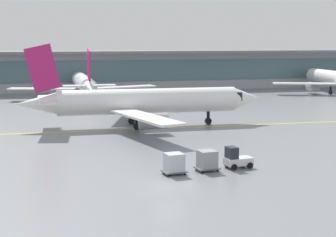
% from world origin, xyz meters
% --- Properties ---
extents(ground_plane, '(400.00, 400.00, 0.00)m').
position_xyz_m(ground_plane, '(0.00, 0.00, 0.00)').
color(ground_plane, slate).
extents(taxiway_centreline_stripe, '(110.00, 1.73, 0.01)m').
position_xyz_m(taxiway_centreline_stripe, '(4.58, 28.73, 0.00)').
color(taxiway_centreline_stripe, yellow).
rests_on(taxiway_centreline_stripe, ground_plane).
extents(terminal_concourse, '(220.37, 11.00, 9.60)m').
position_xyz_m(terminal_concourse, '(0.00, 86.15, 4.92)').
color(terminal_concourse, '#9EA3A8').
rests_on(terminal_concourse, ground_plane).
extents(gate_airplane_1, '(30.50, 32.69, 10.86)m').
position_xyz_m(gate_airplane_1, '(-1.45, 68.20, 3.26)').
color(gate_airplane_1, white).
rests_on(gate_airplane_1, ground_plane).
extents(taxiing_regional_jet, '(35.24, 32.86, 11.70)m').
position_xyz_m(taxiing_regional_jet, '(4.12, 30.74, 3.51)').
color(taxiing_regional_jet, white).
rests_on(taxiing_regional_jet, ground_plane).
extents(baggage_tug, '(2.76, 1.91, 2.10)m').
position_xyz_m(baggage_tug, '(7.80, 4.67, 0.89)').
color(baggage_tug, silver).
rests_on(baggage_tug, ground_plane).
extents(cargo_dolly_lead, '(2.30, 1.87, 1.94)m').
position_xyz_m(cargo_dolly_lead, '(4.73, 4.25, 1.05)').
color(cargo_dolly_lead, '#595B60').
rests_on(cargo_dolly_lead, ground_plane).
extents(cargo_dolly_trailing, '(2.30, 1.87, 1.94)m').
position_xyz_m(cargo_dolly_trailing, '(1.44, 3.81, 1.05)').
color(cargo_dolly_trailing, '#595B60').
rests_on(cargo_dolly_trailing, ground_plane).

